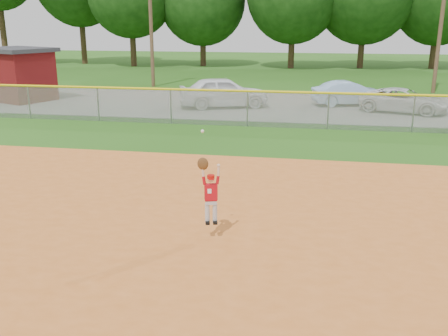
{
  "coord_description": "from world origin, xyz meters",
  "views": [
    {
      "loc": [
        2.66,
        -10.65,
        4.35
      ],
      "look_at": [
        0.75,
        0.09,
        1.1
      ],
      "focal_mm": 40.0,
      "sensor_mm": 36.0,
      "label": 1
    }
  ],
  "objects_px": {
    "car_white_b": "(403,100)",
    "ballplayer": "(210,191)",
    "car_white_a": "(223,92)",
    "car_blue": "(349,93)",
    "utility_shed": "(18,74)"
  },
  "relations": [
    {
      "from": "car_white_b",
      "to": "ballplayer",
      "type": "distance_m",
      "value": 17.16
    },
    {
      "from": "car_white_a",
      "to": "ballplayer",
      "type": "bearing_deg",
      "value": 169.23
    },
    {
      "from": "car_blue",
      "to": "car_white_b",
      "type": "bearing_deg",
      "value": -140.21
    },
    {
      "from": "car_blue",
      "to": "car_white_a",
      "type": "bearing_deg",
      "value": 88.85
    },
    {
      "from": "car_white_a",
      "to": "ballplayer",
      "type": "height_order",
      "value": "ballplayer"
    },
    {
      "from": "car_white_a",
      "to": "car_white_b",
      "type": "bearing_deg",
      "value": -109.35
    },
    {
      "from": "car_white_b",
      "to": "utility_shed",
      "type": "relative_size",
      "value": 0.87
    },
    {
      "from": "car_blue",
      "to": "car_white_b",
      "type": "distance_m",
      "value": 2.96
    },
    {
      "from": "utility_shed",
      "to": "car_white_b",
      "type": "bearing_deg",
      "value": -0.86
    },
    {
      "from": "car_white_b",
      "to": "ballplayer",
      "type": "bearing_deg",
      "value": 175.36
    },
    {
      "from": "utility_shed",
      "to": "ballplayer",
      "type": "bearing_deg",
      "value": -48.9
    },
    {
      "from": "utility_shed",
      "to": "ballplayer",
      "type": "xyz_separation_m",
      "value": [
        14.19,
        -16.27,
        -0.41
      ]
    },
    {
      "from": "car_blue",
      "to": "car_white_b",
      "type": "height_order",
      "value": "car_blue"
    },
    {
      "from": "car_white_b",
      "to": "ballplayer",
      "type": "relative_size",
      "value": 2.12
    },
    {
      "from": "car_blue",
      "to": "utility_shed",
      "type": "xyz_separation_m",
      "value": [
        -18.03,
        -1.34,
        0.82
      ]
    }
  ]
}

